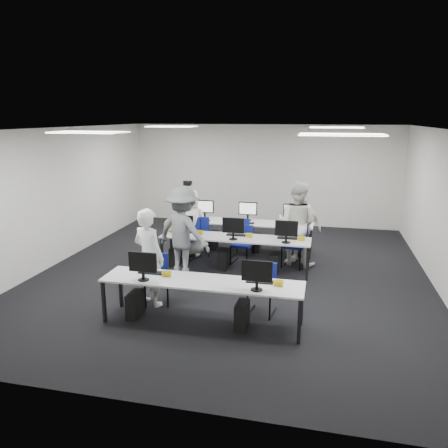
% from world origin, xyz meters
% --- Properties ---
extents(room, '(9.00, 9.02, 3.00)m').
position_xyz_m(room, '(0.00, 0.00, 1.50)').
color(room, black).
rests_on(room, ground).
extents(ceiling_panels, '(5.20, 4.60, 0.02)m').
position_xyz_m(ceiling_panels, '(0.00, 0.00, 2.98)').
color(ceiling_panels, white).
rests_on(ceiling_panels, room).
extents(desk_front, '(3.20, 0.70, 0.73)m').
position_xyz_m(desk_front, '(0.00, -2.40, 0.68)').
color(desk_front, silver).
rests_on(desk_front, ground).
extents(desk_mid, '(3.20, 0.70, 0.73)m').
position_xyz_m(desk_mid, '(0.00, 0.20, 0.68)').
color(desk_mid, silver).
rests_on(desk_mid, ground).
extents(desk_back, '(3.20, 0.70, 0.73)m').
position_xyz_m(desk_back, '(0.00, 1.60, 0.68)').
color(desk_back, silver).
rests_on(desk_back, ground).
extents(equipment_front, '(2.51, 0.41, 1.19)m').
position_xyz_m(equipment_front, '(-0.19, -2.42, 0.36)').
color(equipment_front, '#0B5593').
rests_on(equipment_front, desk_front).
extents(equipment_mid, '(2.91, 0.41, 1.19)m').
position_xyz_m(equipment_mid, '(-0.19, 0.18, 0.36)').
color(equipment_mid, white).
rests_on(equipment_mid, desk_mid).
extents(equipment_back, '(2.91, 0.41, 1.19)m').
position_xyz_m(equipment_back, '(0.19, 1.62, 0.36)').
color(equipment_back, white).
rests_on(equipment_back, desk_back).
extents(chair_0, '(0.55, 0.57, 0.86)m').
position_xyz_m(chair_0, '(-1.00, -1.80, 0.27)').
color(chair_0, navy).
rests_on(chair_0, ground).
extents(chair_1, '(0.47, 0.50, 0.85)m').
position_xyz_m(chair_1, '(0.88, -1.80, 0.27)').
color(chair_1, navy).
rests_on(chair_1, ground).
extents(chair_2, '(0.60, 0.63, 0.95)m').
position_xyz_m(chair_2, '(-1.24, 0.74, 0.30)').
color(chair_2, navy).
rests_on(chair_2, ground).
extents(chair_3, '(0.48, 0.51, 0.85)m').
position_xyz_m(chair_3, '(0.07, 0.65, 0.27)').
color(chair_3, navy).
rests_on(chair_3, ground).
extents(chair_4, '(0.57, 0.60, 0.94)m').
position_xyz_m(chair_4, '(1.24, 0.71, 0.30)').
color(chair_4, navy).
rests_on(chair_4, ground).
extents(chair_5, '(0.58, 0.61, 0.95)m').
position_xyz_m(chair_5, '(-1.04, 1.12, 0.30)').
color(chair_5, navy).
rests_on(chair_5, ground).
extents(chair_6, '(0.54, 0.57, 0.97)m').
position_xyz_m(chair_6, '(-0.01, 1.12, 0.31)').
color(chair_6, navy).
rests_on(chair_6, ground).
extents(chair_7, '(0.51, 0.54, 0.92)m').
position_xyz_m(chair_7, '(1.25, 0.97, 0.29)').
color(chair_7, navy).
rests_on(chair_7, ground).
extents(handbag, '(0.41, 0.28, 0.31)m').
position_xyz_m(handbag, '(-1.45, 0.32, 0.89)').
color(handbag, '#98804E').
rests_on(handbag, desk_mid).
extents(student_0, '(0.74, 0.62, 1.73)m').
position_xyz_m(student_0, '(-1.10, -1.87, 0.87)').
color(student_0, white).
rests_on(student_0, ground).
extents(student_1, '(1.08, 0.96, 1.87)m').
position_xyz_m(student_1, '(1.25, 0.88, 0.93)').
color(student_1, white).
rests_on(student_1, ground).
extents(student_2, '(0.84, 0.62, 1.58)m').
position_xyz_m(student_2, '(-1.22, 0.97, 0.79)').
color(student_2, white).
rests_on(student_2, ground).
extents(student_3, '(1.03, 0.69, 1.62)m').
position_xyz_m(student_3, '(1.33, 1.14, 0.81)').
color(student_3, white).
rests_on(student_3, ground).
extents(photographer, '(1.36, 1.04, 1.86)m').
position_xyz_m(photographer, '(-0.96, -0.40, 0.93)').
color(photographer, slate).
rests_on(photographer, ground).
extents(dslr_camera, '(0.19, 0.22, 0.10)m').
position_xyz_m(dslr_camera, '(-0.90, -0.23, 1.93)').
color(dslr_camera, black).
rests_on(dslr_camera, photographer).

